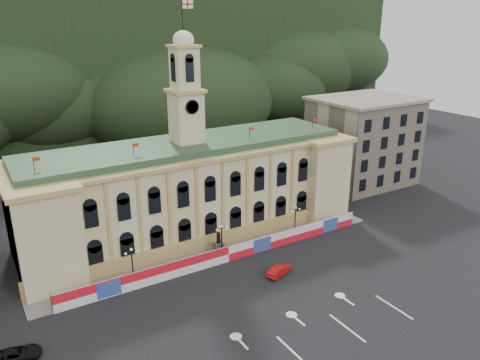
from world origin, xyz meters
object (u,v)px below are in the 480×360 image
lamp_center (222,238)px  red_sedan (279,270)px  statue (219,246)px  black_suv (16,355)px

lamp_center → red_sedan: size_ratio=1.12×
statue → red_sedan: statue is taller
red_sedan → black_suv: bearing=70.9°
lamp_center → red_sedan: (4.25, -9.03, -2.36)m
lamp_center → black_suv: size_ratio=0.95×
red_sedan → black_suv: (-34.25, 0.40, -0.00)m
lamp_center → red_sedan: lamp_center is taller
statue → black_suv: (-30.00, -9.63, -0.48)m
red_sedan → black_suv: red_sedan is taller
lamp_center → black_suv: 31.31m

